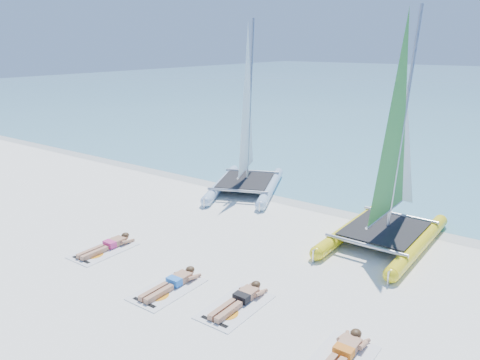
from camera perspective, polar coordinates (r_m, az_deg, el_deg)
The scene contains 11 objects.
ground at distance 13.29m, azimuth -3.57°, elevation -9.02°, with size 140.00×140.00×0.00m, color white.
wet_sand_strip at distance 17.54m, azimuth 7.95°, elevation -2.67°, with size 140.00×1.40×0.01m, color silver.
catamaran_blue at distance 18.33m, azimuth 0.78°, elevation 4.93°, with size 4.19×5.55×6.83m.
catamaran_yellow at distance 14.42m, azimuth 18.50°, elevation 1.51°, with size 2.51×5.49×6.98m.
towel_a at distance 14.00m, azimuth -16.30°, elevation -8.26°, with size 1.00×1.85×0.02m, color white.
sunbather_a at distance 14.06m, azimuth -15.72°, elevation -7.61°, with size 0.37×1.73×0.26m.
towel_b at distance 11.65m, azimuth -8.81°, elevation -13.04°, with size 1.00×1.85×0.02m, color white.
sunbather_b at distance 11.71m, azimuth -8.16°, elevation -12.22°, with size 0.37×1.73×0.26m.
towel_c at distance 10.87m, azimuth -0.56°, elevation -15.17°, with size 1.00×1.85×0.02m, color white.
sunbather_c at distance 10.94m, azimuth 0.06°, elevation -14.26°, with size 0.37×1.73×0.26m.
sunbather_d at distance 9.53m, azimuth 12.40°, elevation -19.89°, with size 0.37×1.73×0.26m.
Camera 1 is at (7.71, -9.19, 5.71)m, focal length 35.00 mm.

